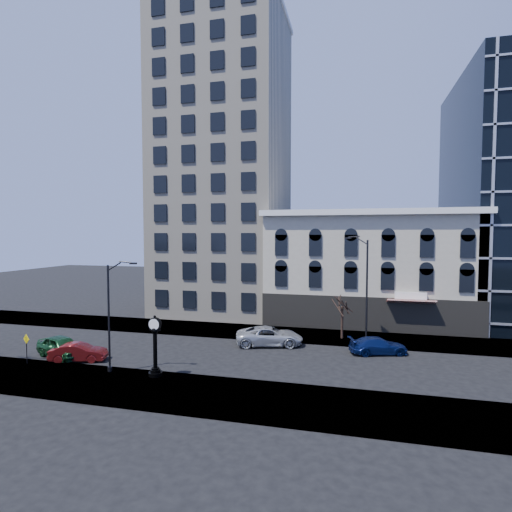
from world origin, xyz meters
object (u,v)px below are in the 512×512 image
(street_lamp_near, at_px, (116,287))
(warning_sign, at_px, (26,343))
(car_near_b, at_px, (79,352))
(street_clock, at_px, (155,349))
(car_near_a, at_px, (62,347))

(street_lamp_near, distance_m, warning_sign, 9.00)
(car_near_b, bearing_deg, street_clock, -121.45)
(warning_sign, relative_size, car_near_b, 0.53)
(street_clock, xyz_separation_m, warning_sign, (-10.77, 0.00, -0.37))
(street_clock, height_order, street_lamp_near, street_lamp_near)
(street_lamp_near, xyz_separation_m, warning_sign, (-7.76, -0.06, -4.56))
(street_clock, bearing_deg, car_near_b, 166.27)
(warning_sign, distance_m, car_near_a, 2.74)
(street_lamp_near, bearing_deg, car_near_b, 153.15)
(street_lamp_near, bearing_deg, street_clock, -7.33)
(street_clock, bearing_deg, car_near_a, 165.92)
(street_lamp_near, bearing_deg, car_near_a, 154.85)
(street_lamp_near, xyz_separation_m, car_near_a, (-6.60, 2.28, -5.39))
(street_clock, height_order, car_near_a, street_clock)
(car_near_b, bearing_deg, car_near_a, 56.89)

